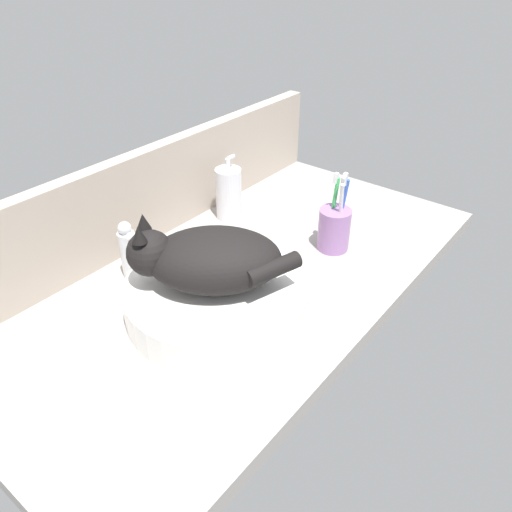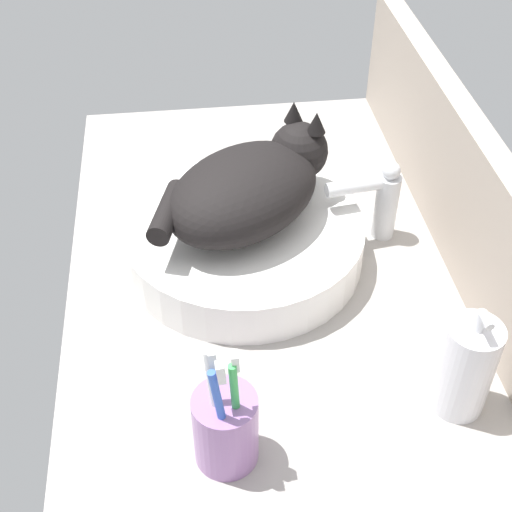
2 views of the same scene
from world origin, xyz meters
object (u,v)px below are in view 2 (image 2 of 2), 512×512
at_px(soap_dispenser, 466,368).
at_px(toothbrush_cup, 226,427).
at_px(sink_basin, 244,241).
at_px(cat, 249,187).
at_px(faucet, 380,198).

xyz_separation_m(soap_dispenser, toothbrush_cup, (0.04, -0.29, -0.01)).
distance_m(sink_basin, cat, 0.09).
bearing_deg(faucet, toothbrush_cup, -36.11).
height_order(sink_basin, faucet, faucet).
bearing_deg(toothbrush_cup, sink_basin, 170.46).
xyz_separation_m(cat, faucet, (-0.02, 0.20, -0.05)).
bearing_deg(soap_dispenser, toothbrush_cup, -82.24).
height_order(cat, toothbrush_cup, cat).
height_order(faucet, toothbrush_cup, toothbrush_cup).
bearing_deg(sink_basin, cat, 132.28).
relative_size(cat, soap_dispenser, 1.80).
bearing_deg(sink_basin, toothbrush_cup, -9.54).
relative_size(cat, faucet, 2.22).
xyz_separation_m(sink_basin, toothbrush_cup, (0.34, -0.06, 0.02)).
bearing_deg(cat, sink_basin, -47.72).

